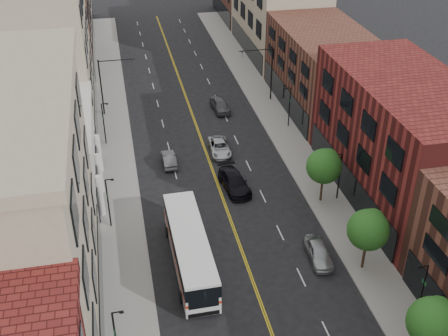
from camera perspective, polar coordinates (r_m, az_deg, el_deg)
sidewalk_left at (r=62.10m, az=-10.82°, el=0.33°), size 4.00×110.00×0.15m
sidewalk_right at (r=65.00m, az=7.00°, el=2.19°), size 4.00×110.00×0.15m
bldg_l_tanoffice at (r=39.54m, az=-20.89°, el=-5.84°), size 10.00×22.00×18.00m
bldg_l_white at (r=57.20m, az=-18.02°, el=0.92°), size 10.00×14.00×8.00m
bldg_l_far_a at (r=70.65m, az=-17.79°, el=11.32°), size 10.00×20.00×18.00m
bldg_l_far_b at (r=90.12m, az=-16.83°, el=14.66°), size 10.00×20.00×15.00m
bldg_r_mid at (r=56.12m, az=17.67°, el=2.72°), size 10.00×22.00×12.00m
bldg_r_far_a at (r=73.67m, az=10.10°, el=9.80°), size 10.00×20.00×10.00m
bldg_r_far_b at (r=91.82m, az=5.49°, el=15.79°), size 10.00×22.00×14.00m
tree_r_1 at (r=40.14m, az=20.52°, el=-14.33°), size 3.40×3.40×5.59m
tree_r_2 at (r=46.50m, az=14.51°, el=-5.95°), size 3.40×3.40×5.59m
tree_r_3 at (r=53.98m, az=10.19°, el=0.31°), size 3.40×3.40×5.59m
lamp_l_2 at (r=51.27m, az=-11.66°, el=-3.24°), size 0.81×0.55×5.05m
lamp_l_3 at (r=65.15m, az=-12.10°, el=4.65°), size 0.81×0.55×5.05m
lamp_r_1 at (r=43.93m, az=19.48°, el=-11.49°), size 0.81×0.55×5.05m
lamp_r_2 at (r=55.07m, az=11.62°, el=-0.59°), size 0.81×0.55×5.05m
lamp_r_3 at (r=68.18m, az=6.64°, el=6.41°), size 0.81×0.55×5.05m
signal_mast_left at (r=71.75m, az=-11.85°, el=8.72°), size 4.49×0.18×7.20m
signal_mast_right at (r=74.35m, az=4.33°, el=10.12°), size 4.49×0.18×7.20m
city_bus at (r=46.83m, az=-3.50°, el=-8.04°), size 3.13×12.52×3.21m
car_parked_far at (r=48.63m, az=9.62°, el=-8.47°), size 2.05×4.50×1.50m
car_lane_behind at (r=61.19m, az=-5.61°, el=0.90°), size 1.40×3.95×1.30m
car_lane_a at (r=56.72m, az=1.06°, el=-1.44°), size 2.88×5.74×1.60m
car_lane_b at (r=63.14m, az=-0.46°, el=2.13°), size 2.40×4.94×1.35m
car_lane_c at (r=72.79m, az=-0.40°, el=6.42°), size 2.22×4.79×1.59m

